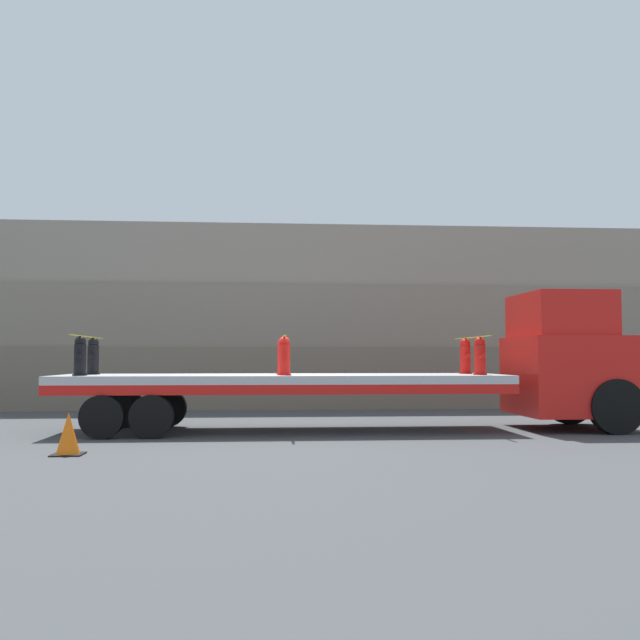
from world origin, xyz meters
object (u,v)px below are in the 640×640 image
at_px(flatbed_trailer, 260,385).
at_px(fire_hydrant_red_far_2, 465,357).
at_px(traffic_cone, 68,434).
at_px(truck_cab, 573,362).
at_px(fire_hydrant_black_near_0, 80,356).
at_px(fire_hydrant_red_near_1, 284,356).
at_px(fire_hydrant_red_far_1, 283,357).
at_px(fire_hydrant_black_far_0, 93,357).
at_px(fire_hydrant_red_near_2, 480,356).

height_order(flatbed_trailer, fire_hydrant_red_far_2, fire_hydrant_red_far_2).
height_order(flatbed_trailer, traffic_cone, flatbed_trailer).
relative_size(truck_cab, fire_hydrant_black_near_0, 3.73).
relative_size(flatbed_trailer, fire_hydrant_red_near_1, 11.80).
bearing_deg(fire_hydrant_red_far_1, fire_hydrant_red_far_2, 0.00).
relative_size(truck_cab, flatbed_trailer, 0.32).
distance_m(truck_cab, fire_hydrant_red_far_1, 6.55).
height_order(fire_hydrant_black_far_0, fire_hydrant_red_near_1, same).
xyz_separation_m(flatbed_trailer, fire_hydrant_black_near_0, (-3.69, -0.56, 0.61)).
height_order(fire_hydrant_black_near_0, traffic_cone, fire_hydrant_black_near_0).
relative_size(flatbed_trailer, fire_hydrant_black_near_0, 11.80).
bearing_deg(truck_cab, fire_hydrant_red_far_2, 166.45).
height_order(fire_hydrant_black_near_0, fire_hydrant_red_far_1, same).
distance_m(fire_hydrant_red_far_1, fire_hydrant_red_near_2, 4.35).
relative_size(fire_hydrant_black_far_0, fire_hydrant_red_near_2, 1.00).
bearing_deg(traffic_cone, fire_hydrant_black_far_0, 98.14).
xyz_separation_m(fire_hydrant_red_far_2, traffic_cone, (-7.82, -4.08, -1.28)).
bearing_deg(truck_cab, flatbed_trailer, 180.00).
height_order(fire_hydrant_black_far_0, fire_hydrant_red_far_1, same).
height_order(truck_cab, fire_hydrant_red_far_1, truck_cab).
distance_m(truck_cab, traffic_cone, 10.80).
xyz_separation_m(fire_hydrant_black_near_0, fire_hydrant_black_far_0, (0.00, 1.12, 0.00)).
xyz_separation_m(fire_hydrant_red_far_1, fire_hydrant_red_near_2, (4.20, -1.12, 0.00)).
bearing_deg(flatbed_trailer, fire_hydrant_red_near_2, -6.76).
bearing_deg(fire_hydrant_red_near_1, fire_hydrant_black_far_0, 165.11).
relative_size(truck_cab, fire_hydrant_black_far_0, 3.73).
relative_size(truck_cab, fire_hydrant_red_far_2, 3.73).
distance_m(flatbed_trailer, fire_hydrant_red_near_2, 4.79).
xyz_separation_m(flatbed_trailer, fire_hydrant_black_far_0, (-3.69, 0.56, 0.61)).
bearing_deg(flatbed_trailer, fire_hydrant_red_near_1, -47.52).
relative_size(fire_hydrant_red_near_2, fire_hydrant_red_far_2, 1.00).
bearing_deg(fire_hydrant_red_near_1, truck_cab, 4.90).
distance_m(flatbed_trailer, fire_hydrant_black_near_0, 3.78).
height_order(fire_hydrant_black_near_0, fire_hydrant_red_near_1, same).
relative_size(flatbed_trailer, fire_hydrant_red_near_2, 11.80).
bearing_deg(flatbed_trailer, fire_hydrant_red_far_1, 47.52).
height_order(flatbed_trailer, fire_hydrant_black_far_0, fire_hydrant_black_far_0).
bearing_deg(fire_hydrant_red_near_2, fire_hydrant_red_near_1, 180.00).
bearing_deg(fire_hydrant_red_near_1, fire_hydrant_red_near_2, 0.00).
height_order(truck_cab, fire_hydrant_black_far_0, truck_cab).
distance_m(fire_hydrant_black_near_0, fire_hydrant_red_near_1, 4.20).
bearing_deg(fire_hydrant_black_far_0, flatbed_trailer, -8.61).
xyz_separation_m(truck_cab, fire_hydrant_black_far_0, (-10.72, 0.56, 0.11)).
xyz_separation_m(flatbed_trailer, traffic_cone, (-3.11, -3.52, -0.67)).
bearing_deg(fire_hydrant_red_far_2, fire_hydrant_black_near_0, -172.43).
bearing_deg(fire_hydrant_black_far_0, truck_cab, -2.98).
distance_m(fire_hydrant_black_far_0, fire_hydrant_red_near_1, 4.35).
bearing_deg(flatbed_trailer, fire_hydrant_black_near_0, -171.39).
bearing_deg(fire_hydrant_red_far_1, fire_hydrant_black_near_0, -165.11).
xyz_separation_m(flatbed_trailer, fire_hydrant_red_near_2, (4.71, -0.56, 0.61)).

